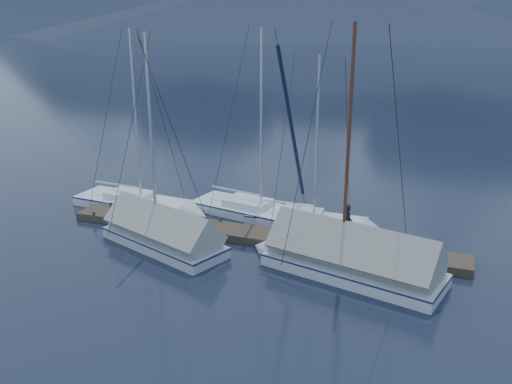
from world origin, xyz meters
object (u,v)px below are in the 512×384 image
sailboat_covered_far (155,234)px  sailboat_covered_near (338,259)px  sailboat_open_left (150,207)px  person (347,223)px  sailboat_open_mid (270,216)px  sailboat_open_right (323,224)px

sailboat_covered_far → sailboat_covered_near: bearing=0.7°
sailboat_open_left → sailboat_covered_near: sailboat_covered_near is taller
sailboat_covered_near → person: bearing=92.6°
sailboat_covered_far → person: sailboat_covered_far is taller
sailboat_open_mid → person: bearing=-28.8°
sailboat_open_right → sailboat_covered_near: bearing=-69.7°
sailboat_open_mid → sailboat_covered_far: size_ratio=1.01×
sailboat_covered_near → person: (-0.10, 2.15, 0.67)m
sailboat_open_mid → sailboat_covered_near: size_ratio=0.96×
sailboat_open_left → person: bearing=-7.8°
sailboat_covered_near → sailboat_covered_far: 7.97m
sailboat_open_left → person: size_ratio=5.79×
sailboat_open_mid → sailboat_covered_far: sailboat_open_mid is taller
sailboat_open_mid → sailboat_open_right: sailboat_open_mid is taller
sailboat_open_right → sailboat_covered_far: sailboat_covered_far is taller
sailboat_covered_far → sailboat_open_right: bearing=34.7°
sailboat_open_mid → sailboat_open_right: bearing=-2.5°
sailboat_covered_near → sailboat_covered_far: (-7.97, -0.09, -0.04)m
sailboat_open_left → sailboat_covered_far: (2.44, -3.66, 0.30)m
sailboat_covered_far → sailboat_open_mid: bearing=50.7°
sailboat_open_right → person: (1.50, -2.17, 1.03)m
sailboat_covered_far → person: bearing=15.9°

